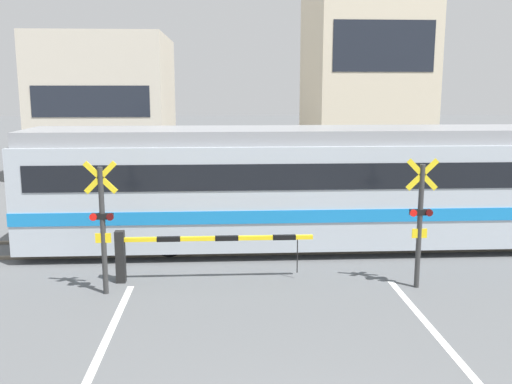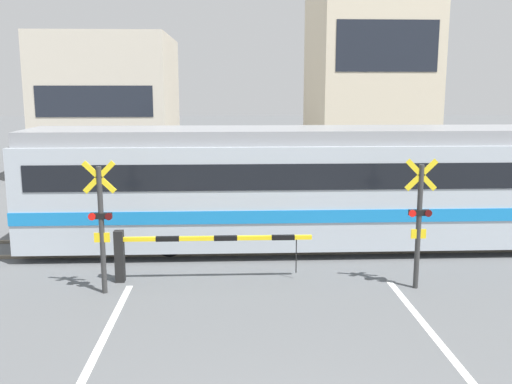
% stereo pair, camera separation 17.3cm
% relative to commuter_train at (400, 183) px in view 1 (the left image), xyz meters
% --- Properties ---
extents(rail_track_near, '(50.00, 0.10, 0.08)m').
position_rel_commuter_train_xyz_m(rail_track_near, '(-3.89, -0.72, -1.67)').
color(rail_track_near, '#6B6051').
rests_on(rail_track_near, ground_plane).
extents(rail_track_far, '(50.00, 0.10, 0.08)m').
position_rel_commuter_train_xyz_m(rail_track_far, '(-3.89, 0.72, -1.67)').
color(rail_track_far, '#6B6051').
rests_on(rail_track_far, ground_plane).
extents(commuter_train, '(19.73, 2.69, 3.20)m').
position_rel_commuter_train_xyz_m(commuter_train, '(0.00, 0.00, 0.00)').
color(commuter_train, '#ADB7C1').
rests_on(commuter_train, ground_plane).
extents(crossing_barrier_near, '(4.35, 0.20, 1.16)m').
position_rel_commuter_train_xyz_m(crossing_barrier_near, '(-5.84, -2.60, -0.93)').
color(crossing_barrier_near, black).
rests_on(crossing_barrier_near, ground_plane).
extents(crossing_barrier_far, '(4.35, 0.20, 1.16)m').
position_rel_commuter_train_xyz_m(crossing_barrier_far, '(-1.94, 3.27, -0.93)').
color(crossing_barrier_far, black).
rests_on(crossing_barrier_far, ground_plane).
extents(crossing_signal_left, '(0.68, 0.15, 2.80)m').
position_rel_commuter_train_xyz_m(crossing_signal_left, '(-7.20, -3.29, -0.18)').
color(crossing_signal_left, '#333333').
rests_on(crossing_signal_left, ground_plane).
extents(crossing_signal_right, '(0.68, 0.15, 2.80)m').
position_rel_commuter_train_xyz_m(crossing_signal_right, '(-0.58, -3.29, -0.18)').
color(crossing_signal_right, '#333333').
rests_on(crossing_signal_right, ground_plane).
extents(pedestrian, '(0.38, 0.23, 1.73)m').
position_rel_commuter_train_xyz_m(pedestrian, '(-3.47, 6.59, -0.71)').
color(pedestrian, '#33384C').
rests_on(pedestrian, ground_plane).
extents(building_left_of_street, '(5.91, 7.32, 6.61)m').
position_rel_commuter_train_xyz_m(building_left_of_street, '(-10.30, 13.59, 1.59)').
color(building_left_of_street, beige).
rests_on(building_left_of_street, ground_plane).
extents(building_right_of_street, '(5.26, 7.32, 10.84)m').
position_rel_commuter_train_xyz_m(building_right_of_street, '(2.20, 13.59, 3.71)').
color(building_right_of_street, beige).
rests_on(building_right_of_street, ground_plane).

